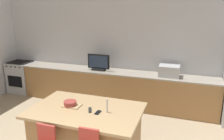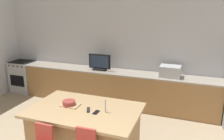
{
  "view_description": "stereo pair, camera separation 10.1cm",
  "coord_description": "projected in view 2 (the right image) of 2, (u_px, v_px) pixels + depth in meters",
  "views": [
    {
      "loc": [
        1.72,
        -0.78,
        2.56
      ],
      "look_at": [
        0.23,
        3.58,
        1.27
      ],
      "focal_mm": 37.15,
      "sensor_mm": 36.0,
      "label": 1
    },
    {
      "loc": [
        1.82,
        -0.75,
        2.56
      ],
      "look_at": [
        0.23,
        3.58,
        1.27
      ],
      "focal_mm": 37.15,
      "sensor_mm": 36.0,
      "label": 2
    }
  ],
  "objects": [
    {
      "name": "fruit_bowl",
      "position": [
        69.0,
        103.0,
        3.87
      ],
      "size": [
        0.21,
        0.21,
        0.08
      ],
      "primitive_type": "cylinder",
      "color": "#993833",
      "rests_on": "kitchen_island"
    },
    {
      "name": "tv_monitor",
      "position": [
        100.0,
        63.0,
        6.02
      ],
      "size": [
        0.59,
        0.16,
        0.42
      ],
      "color": "black",
      "rests_on": "counter_back"
    },
    {
      "name": "tv_remote",
      "position": [
        88.0,
        110.0,
        3.7
      ],
      "size": [
        0.11,
        0.17,
        0.02
      ],
      "primitive_type": "cube",
      "rotation": [
        0.0,
        0.0,
        0.43
      ],
      "color": "black",
      "rests_on": "kitchen_island"
    },
    {
      "name": "cutting_board",
      "position": [
        71.0,
        105.0,
        3.88
      ],
      "size": [
        0.3,
        0.22,
        0.02
      ],
      "primitive_type": "cube",
      "rotation": [
        0.0,
        0.0,
        -0.02
      ],
      "color": "tan",
      "rests_on": "kitchen_island"
    },
    {
      "name": "microwave",
      "position": [
        170.0,
        71.0,
        5.49
      ],
      "size": [
        0.48,
        0.36,
        0.27
      ],
      "primitive_type": "cube",
      "color": "#B7BABF",
      "rests_on": "counter_back"
    },
    {
      "name": "kitchen_island",
      "position": [
        85.0,
        134.0,
        3.88
      ],
      "size": [
        1.79,
        1.16,
        0.94
      ],
      "color": "black",
      "rests_on": "ground_plane"
    },
    {
      "name": "counter_back",
      "position": [
        115.0,
        88.0,
        6.11
      ],
      "size": [
        5.19,
        0.62,
        0.92
      ],
      "color": "#9E7042",
      "rests_on": "ground_plane"
    },
    {
      "name": "cell_phone",
      "position": [
        96.0,
        112.0,
        3.63
      ],
      "size": [
        0.07,
        0.15,
        0.01
      ],
      "primitive_type": "cube",
      "rotation": [
        0.0,
        0.0,
        -0.03
      ],
      "color": "black",
      "rests_on": "kitchen_island"
    },
    {
      "name": "range_oven",
      "position": [
        24.0,
        76.0,
        7.09
      ],
      "size": [
        0.7,
        0.63,
        0.94
      ],
      "color": "#B7BABF",
      "rests_on": "ground_plane"
    },
    {
      "name": "sink_faucet_back",
      "position": [
        110.0,
        65.0,
        6.1
      ],
      "size": [
        0.02,
        0.02,
        0.24
      ],
      "primitive_type": "cylinder",
      "color": "#B2B2B7",
      "rests_on": "counter_back"
    },
    {
      "name": "wall_back",
      "position": [
        123.0,
        50.0,
        6.17
      ],
      "size": [
        7.42,
        0.12,
        2.82
      ],
      "primitive_type": "cube",
      "color": "#BCBCC1",
      "rests_on": "ground_plane"
    },
    {
      "name": "sink_faucet_island",
      "position": [
        105.0,
        106.0,
        3.61
      ],
      "size": [
        0.02,
        0.02,
        0.22
      ],
      "primitive_type": "cylinder",
      "color": "#B2B2B7",
      "rests_on": "kitchen_island"
    }
  ]
}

